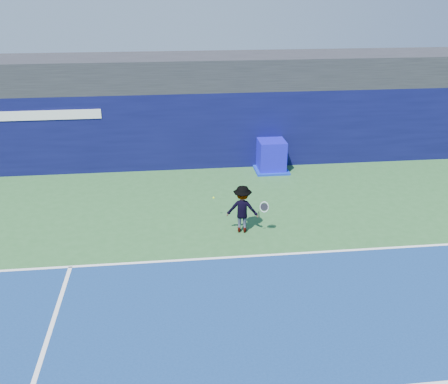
{
  "coord_description": "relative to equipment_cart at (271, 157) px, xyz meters",
  "views": [
    {
      "loc": [
        -2.29,
        -8.63,
        6.91
      ],
      "look_at": [
        -0.7,
        5.2,
        1.0
      ],
      "focal_mm": 40.0,
      "sensor_mm": 36.0,
      "label": 1
    }
  ],
  "objects": [
    {
      "name": "ground",
      "position": [
        -1.67,
        -9.51,
        -0.56
      ],
      "size": [
        80.0,
        80.0,
        0.0
      ],
      "primitive_type": "plane",
      "color": "#2A5D2C",
      "rests_on": "ground"
    },
    {
      "name": "baseline",
      "position": [
        -1.67,
        -6.51,
        -0.55
      ],
      "size": [
        24.0,
        0.1,
        0.01
      ],
      "primitive_type": "cube",
      "color": "white",
      "rests_on": "ground"
    },
    {
      "name": "tennis_player",
      "position": [
        -1.9,
        -5.01,
        0.17
      ],
      "size": [
        1.24,
        0.74,
        1.45
      ],
      "color": "white",
      "rests_on": "ground"
    },
    {
      "name": "tennis_ball",
      "position": [
        -2.66,
        -4.05,
        0.15
      ],
      "size": [
        0.06,
        0.06,
        0.06
      ],
      "color": "#D2FA1B",
      "rests_on": "ground"
    },
    {
      "name": "back_wall_assembly",
      "position": [
        -1.67,
        0.99,
        0.94
      ],
      "size": [
        36.0,
        1.03,
        3.0
      ],
      "color": "#0A0B38",
      "rests_on": "ground"
    },
    {
      "name": "stadium_band",
      "position": [
        -1.67,
        1.99,
        3.04
      ],
      "size": [
        36.0,
        3.0,
        1.2
      ],
      "primitive_type": "cube",
      "color": "black",
      "rests_on": "back_wall_assembly"
    },
    {
      "name": "equipment_cart",
      "position": [
        0.0,
        0.0,
        0.0
      ],
      "size": [
        1.28,
        1.28,
        1.23
      ],
      "color": "#120DBF",
      "rests_on": "ground"
    }
  ]
}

